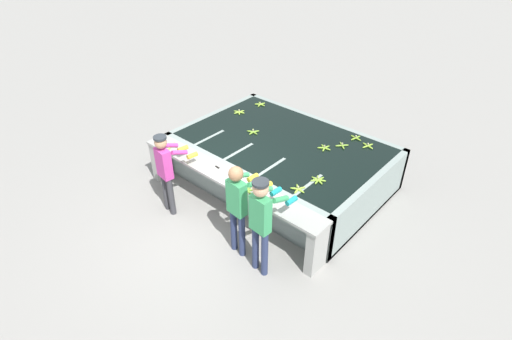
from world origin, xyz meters
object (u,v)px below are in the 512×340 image
worker_0 (166,167)px  banana_bunch_floating_7 (298,189)px  banana_bunch_floating_4 (239,112)px  banana_bunch_floating_5 (260,104)px  banana_bunch_floating_1 (318,180)px  worker_2 (262,218)px  banana_bunch_floating_3 (356,138)px  banana_bunch_ledge_1 (246,190)px  banana_bunch_floating_6 (253,132)px  banana_bunch_ledge_0 (172,146)px  banana_bunch_floating_2 (368,146)px  banana_bunch_floating_8 (342,145)px  banana_bunch_floating_0 (324,148)px  worker_1 (238,203)px  knife_0 (220,169)px

worker_0 → banana_bunch_floating_7: size_ratio=5.94×
banana_bunch_floating_4 → banana_bunch_floating_5: (0.09, 0.64, 0.00)m
banana_bunch_floating_1 → banana_bunch_floating_7: (-0.10, -0.44, 0.00)m
worker_0 → worker_2: 2.26m
banana_bunch_floating_3 → banana_bunch_ledge_1: 2.82m
banana_bunch_floating_6 → banana_bunch_ledge_0: banana_bunch_ledge_0 is taller
worker_2 → banana_bunch_floating_2: 3.16m
worker_0 → worker_2: bearing=0.3°
banana_bunch_floating_8 → banana_bunch_floating_3: bearing=83.7°
banana_bunch_floating_1 → banana_bunch_floating_3: same height
worker_2 → banana_bunch_floating_0: (-0.55, 2.52, -0.15)m
worker_2 → banana_bunch_floating_3: 3.30m
banana_bunch_floating_6 → banana_bunch_ledge_1: (1.27, -1.58, 0.00)m
worker_1 → banana_bunch_floating_6: (-1.49, 2.01, -0.10)m
worker_0 → worker_1: (1.71, 0.09, 0.05)m
banana_bunch_floating_5 → banana_bunch_ledge_0: banana_bunch_ledge_0 is taller
banana_bunch_floating_1 → banana_bunch_floating_3: 1.76m
banana_bunch_floating_1 → worker_2: bearing=-88.9°
worker_0 → banana_bunch_floating_2: (2.31, 3.17, -0.05)m
banana_bunch_ledge_0 → banana_bunch_floating_2: bearing=41.7°
banana_bunch_floating_8 → banana_bunch_ledge_1: size_ratio=0.83×
banana_bunch_floating_4 → banana_bunch_floating_8: same height
worker_1 → banana_bunch_ledge_0: 2.36m
banana_bunch_floating_2 → banana_bunch_ledge_1: bearing=-107.1°
banana_bunch_floating_7 → banana_bunch_ledge_0: banana_bunch_ledge_0 is taller
worker_0 → banana_bunch_floating_1: 2.72m
banana_bunch_floating_7 → worker_1: bearing=-112.2°
worker_1 → banana_bunch_floating_7: worker_1 is taller
banana_bunch_floating_2 → banana_bunch_ledge_1: (-0.82, -2.66, 0.00)m
worker_1 → banana_bunch_ledge_1: 0.49m
banana_bunch_floating_0 → banana_bunch_floating_8: (0.21, 0.31, 0.00)m
banana_bunch_floating_3 → banana_bunch_floating_8: bearing=-96.3°
banana_bunch_floating_1 → knife_0: banana_bunch_floating_1 is taller
worker_2 → banana_bunch_floating_1: bearing=91.1°
banana_bunch_floating_3 → banana_bunch_ledge_0: bearing=-133.4°
banana_bunch_floating_6 → banana_bunch_floating_7: same height
banana_bunch_floating_7 → knife_0: (-1.44, -0.44, -0.01)m
worker_1 → banana_bunch_floating_8: worker_1 is taller
banana_bunch_floating_6 → banana_bunch_ledge_0: bearing=-118.4°
knife_0 → worker_0: bearing=-135.9°
worker_1 → banana_bunch_floating_4: 3.43m
banana_bunch_floating_8 → worker_2: bearing=-83.1°
banana_bunch_floating_5 → banana_bunch_floating_7: bearing=-38.2°
worker_0 → banana_bunch_floating_1: bearing=34.8°
banana_bunch_floating_3 → banana_bunch_floating_6: same height
banana_bunch_ledge_1 → worker_2: bearing=-32.9°
banana_bunch_ledge_0 → worker_2: bearing=-11.4°
worker_0 → worker_2: worker_2 is taller
banana_bunch_floating_0 → banana_bunch_floating_1: size_ratio=0.99×
banana_bunch_floating_7 → banana_bunch_ledge_0: bearing=-169.1°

